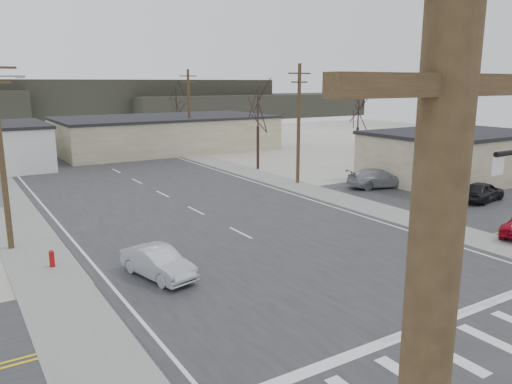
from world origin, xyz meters
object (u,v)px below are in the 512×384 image
at_px(fire_hydrant, 52,259).
at_px(car_parked_dark_a, 482,191).
at_px(sedan_crossing, 158,262).
at_px(car_far_b, 30,150).
at_px(car_far_a, 95,150).
at_px(car_parked_silver, 378,178).

relative_size(fire_hydrant, car_parked_dark_a, 0.20).
relative_size(sedan_crossing, car_far_b, 1.08).
height_order(fire_hydrant, car_far_b, car_far_b).
xyz_separation_m(car_far_a, car_parked_silver, (15.02, -30.80, 0.08)).
xyz_separation_m(car_parked_dark_a, car_parked_silver, (-2.80, 7.51, 0.03)).
xyz_separation_m(fire_hydrant, car_far_a, (11.19, 35.80, 0.26)).
bearing_deg(car_parked_dark_a, car_far_a, 16.24).
bearing_deg(fire_hydrant, car_far_b, 83.20).
relative_size(car_far_b, car_parked_dark_a, 0.89).
height_order(car_far_a, car_parked_dark_a, car_parked_dark_a).
distance_m(fire_hydrant, car_parked_dark_a, 29.13).
xyz_separation_m(sedan_crossing, car_parked_dark_a, (25.24, 1.26, 0.04)).
bearing_deg(car_parked_silver, car_far_a, 41.02).
bearing_deg(sedan_crossing, car_far_b, 74.84).
bearing_deg(car_parked_silver, car_parked_dark_a, -144.55).
distance_m(car_far_a, car_parked_dark_a, 42.25).
xyz_separation_m(car_far_a, car_far_b, (-6.43, 4.16, -0.03)).
bearing_deg(car_parked_dark_a, car_parked_silver, 11.72).
bearing_deg(car_parked_silver, sedan_crossing, 126.37).
distance_m(car_far_b, car_parked_silver, 41.01).
bearing_deg(car_far_a, fire_hydrant, 64.75).
bearing_deg(fire_hydrant, car_parked_silver, 10.80).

